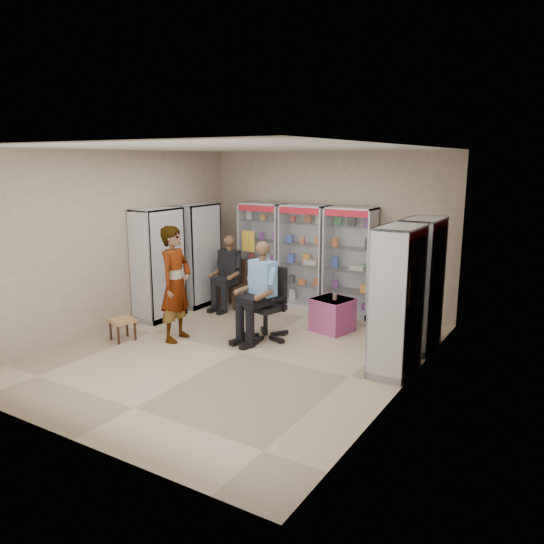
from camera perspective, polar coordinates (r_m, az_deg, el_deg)
The scene contains 18 objects.
floor at distance 8.08m, azimuth -3.58°, elevation -8.59°, with size 6.00×6.00×0.00m, color tan.
room_shell at distance 7.62m, azimuth -3.77°, elevation 5.41°, with size 5.02×6.02×3.01m.
cabinet_back_left at distance 10.72m, azimuth -1.01°, elevation 2.12°, with size 0.90×0.50×2.00m, color #B3B7BB.
cabinet_back_mid at distance 10.25m, azimuth 3.48°, elevation 1.64°, with size 0.90×0.50×2.00m, color #AAADB1.
cabinet_back_right at distance 9.85m, azimuth 8.37°, elevation 1.11°, with size 0.90×0.50×2.00m, color silver.
cabinet_right_far at distance 8.28m, azimuth 15.68°, elevation -1.29°, with size 0.50×0.90×2.00m, color #9EA0A4.
cabinet_right_near at distance 7.26m, azimuth 13.29°, elevation -3.02°, with size 0.50×0.90×2.00m, color silver.
cabinet_left_far at distance 10.52m, azimuth -8.02°, elevation 1.81°, with size 0.50×0.90×2.00m, color #9D9FA3.
cabinet_left_near at distance 9.71m, azimuth -12.13°, elevation 0.80°, with size 0.50×0.90×2.00m, color #B3B4BB.
wooden_chair at distance 10.37m, azimuth -4.33°, elevation -1.24°, with size 0.42×0.42×0.94m, color black.
seated_customer at distance 10.29m, azimuth -4.51°, elevation -0.21°, with size 0.44×0.60×1.34m, color black, non-canonical shape.
office_chair at distance 8.49m, azimuth -0.71°, elevation -3.39°, with size 0.64×0.64×1.18m, color black.
seated_shopkeeper at distance 8.41m, azimuth -0.89°, elevation -2.41°, with size 0.49×0.68×1.50m, color #6184C0, non-canonical shape.
pink_trunk at distance 9.00m, azimuth 6.52°, elevation -4.60°, with size 0.58×0.56×0.56m, color #A6427F.
tea_glass at distance 8.84m, azimuth 6.77°, elevation -2.65°, with size 0.07×0.07×0.11m, color #552607.
woven_stool_a at distance 8.34m, azimuth 12.67°, elevation -6.71°, with size 0.41×0.41×0.41m, color tan.
woven_stool_b at distance 8.85m, azimuth -15.76°, elevation -5.97°, with size 0.35×0.35×0.35m, color #A06C43.
standing_man at distance 8.49m, azimuth -10.33°, elevation -1.26°, with size 0.67×0.44×1.84m, color gray.
Camera 1 is at (4.36, -6.19, 2.84)m, focal length 35.00 mm.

